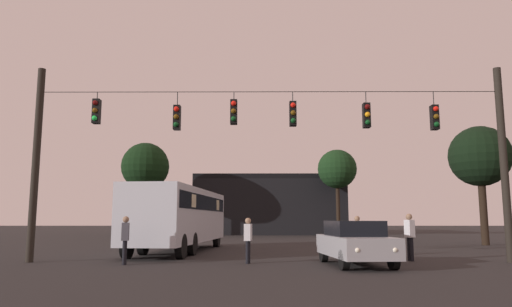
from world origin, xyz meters
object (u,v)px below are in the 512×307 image
city_bus (181,213)px  pedestrian_crossing_right (125,237)px  car_near_right (355,242)px  tree_right_far (480,157)px  pedestrian_near_bus (248,238)px  tree_left_silhouette (145,167)px  pedestrian_crossing_left (358,234)px  pedestrian_crossing_center (410,234)px  tree_behind_building (337,169)px

city_bus → pedestrian_crossing_right: size_ratio=6.66×
car_near_right → tree_right_far: (10.49, 12.51, 4.62)m
pedestrian_near_bus → tree_left_silhouette: bearing=111.6°
pedestrian_crossing_right → pedestrian_near_bus: pedestrian_crossing_right is taller
tree_left_silhouette → pedestrian_crossing_left: bearing=-56.7°
pedestrian_crossing_left → pedestrian_crossing_right: pedestrian_crossing_left is taller
city_bus → pedestrian_crossing_left: bearing=-20.9°
pedestrian_crossing_center → tree_behind_building: size_ratio=0.22×
car_near_right → pedestrian_crossing_right: size_ratio=2.65×
tree_right_far → pedestrian_crossing_left: bearing=-137.5°
city_bus → tree_left_silhouette: bearing=108.8°
tree_left_silhouette → tree_behind_building: size_ratio=1.03×
city_bus → pedestrian_near_bus: size_ratio=6.88×
pedestrian_near_bus → tree_left_silhouette: tree_left_silhouette is taller
pedestrian_crossing_center → tree_left_silhouette: (-16.14, 24.08, 5.29)m
pedestrian_crossing_right → tree_left_silhouette: tree_left_silhouette is taller
city_bus → pedestrian_crossing_left: city_bus is taller
car_near_right → pedestrian_crossing_center: (2.47, 1.77, 0.22)m
pedestrian_crossing_left → pedestrian_crossing_right: size_ratio=1.02×
tree_left_silhouette → tree_behind_building: 18.14m
pedestrian_crossing_left → pedestrian_crossing_right: 9.54m
pedestrian_near_bus → tree_behind_building: 29.35m
pedestrian_near_bus → tree_right_far: size_ratio=0.22×
city_bus → tree_left_silhouette: tree_left_silhouette is taller
car_near_right → pedestrian_near_bus: bearing=168.9°
tree_right_far → car_near_right: bearing=-130.0°
pedestrian_crossing_left → pedestrian_near_bus: size_ratio=1.06×
pedestrian_crossing_left → tree_right_far: (9.62, 8.82, 4.45)m
car_near_right → tree_left_silhouette: bearing=117.9°
pedestrian_crossing_left → car_near_right: bearing=-103.3°
pedestrian_crossing_left → tree_left_silhouette: size_ratio=0.20×
tree_left_silhouette → pedestrian_near_bus: bearing=-68.4°
tree_right_far → tree_left_silhouette: bearing=151.1°
pedestrian_near_bus → pedestrian_crossing_left: bearing=33.0°
tree_left_silhouette → tree_behind_building: (17.95, 2.59, 0.02)m
city_bus → tree_behind_building: bearing=62.2°
tree_left_silhouette → tree_right_far: size_ratio=1.16×
tree_behind_building → tree_right_far: tree_behind_building is taller
pedestrian_crossing_center → tree_right_far: size_ratio=0.24×
city_bus → tree_right_far: bearing=18.0°
pedestrian_near_bus → tree_behind_building: size_ratio=0.20×
pedestrian_crossing_left → pedestrian_near_bus: pedestrian_crossing_left is taller
city_bus → pedestrian_crossing_left: 8.65m
tree_left_silhouette → tree_right_far: 27.62m
city_bus → car_near_right: 9.91m
city_bus → car_near_right: (7.17, -6.76, -1.07)m
pedestrian_crossing_center → pedestrian_near_bus: pedestrian_crossing_center is taller
city_bus → tree_right_far: (17.66, 5.75, 3.56)m
pedestrian_crossing_center → pedestrian_crossing_left: bearing=129.6°
city_bus → pedestrian_crossing_left: size_ratio=6.52×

